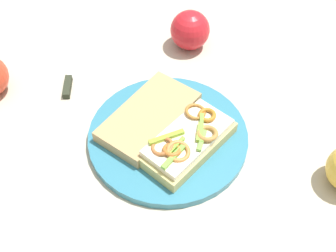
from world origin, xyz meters
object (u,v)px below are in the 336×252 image
bread_slice_side (149,116)px  apple_0 (190,30)px  plate (168,136)px  sandwich (188,141)px  knife (69,80)px

bread_slice_side → apple_0: bearing=-163.1°
plate → bread_slice_side: (0.02, -0.04, 0.02)m
sandwich → knife: (0.14, -0.24, -0.03)m
bread_slice_side → apple_0: 0.23m
apple_0 → knife: bearing=2.0°
sandwich → apple_0: apple_0 is taller
bread_slice_side → apple_0: size_ratio=2.26×
sandwich → bread_slice_side: 0.09m
plate → sandwich: sandwich is taller
apple_0 → bread_slice_side: bearing=48.3°
plate → bread_slice_side: 0.05m
plate → apple_0: 0.25m
plate → bread_slice_side: bread_slice_side is taller
sandwich → bread_slice_side: sandwich is taller
apple_0 → knife: size_ratio=0.62×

